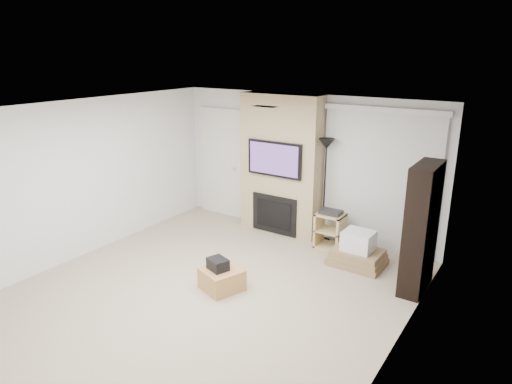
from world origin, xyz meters
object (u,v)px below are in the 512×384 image
Objects in this scene: ottoman at (222,279)px; box_stack at (358,252)px; floor_lamp at (326,162)px; bookshelf at (421,228)px; av_stand at (330,228)px.

box_stack is (1.30, 1.76, 0.06)m from ottoman.
floor_lamp is 2.17× the size of box_stack.
bookshelf is (1.80, -0.79, -0.53)m from floor_lamp.
ottoman is 0.27× the size of floor_lamp.
ottoman is at bearing -146.27° from bookshelf.
floor_lamp is 2.76× the size of av_stand.
bookshelf is (0.95, -0.26, 0.69)m from box_stack.
av_stand is 0.76m from box_stack.
floor_lamp is 1.12m from av_stand.
ottoman is at bearing -107.22° from av_stand.
av_stand is at bearing 149.49° from box_stack.
bookshelf reaches higher than box_stack.
ottoman is 2.67m from floor_lamp.
bookshelf is at bearing -21.69° from av_stand.
bookshelf is at bearing -15.02° from box_stack.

